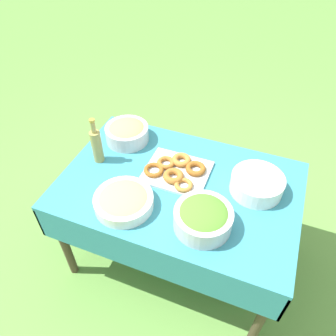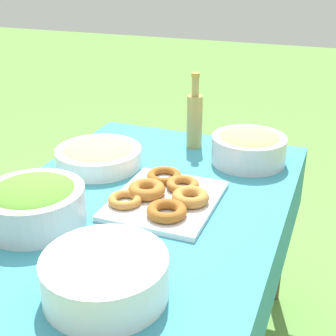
{
  "view_description": "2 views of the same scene",
  "coord_description": "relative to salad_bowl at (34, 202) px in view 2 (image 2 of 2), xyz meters",
  "views": [
    {
      "loc": [
        -0.39,
        1.15,
        1.99
      ],
      "look_at": [
        0.08,
        -0.03,
        0.77
      ],
      "focal_mm": 35.0,
      "sensor_mm": 36.0,
      "label": 1
    },
    {
      "loc": [
        -1.11,
        -0.53,
        1.37
      ],
      "look_at": [
        0.06,
        -0.07,
        0.8
      ],
      "focal_mm": 50.0,
      "sensor_mm": 36.0,
      "label": 2
    }
  ],
  "objects": [
    {
      "name": "bread_bowl",
      "position": [
        0.63,
        -0.46,
        -0.0
      ],
      "size": [
        0.26,
        0.26,
        0.12
      ],
      "color": "silver",
      "rests_on": "picnic_table"
    },
    {
      "name": "pasta_bowl",
      "position": [
        0.41,
        0.03,
        -0.02
      ],
      "size": [
        0.3,
        0.3,
        0.08
      ],
      "color": "white",
      "rests_on": "picnic_table"
    },
    {
      "name": "plate_stack",
      "position": [
        -0.2,
        -0.32,
        -0.02
      ],
      "size": [
        0.28,
        0.28,
        0.1
      ],
      "color": "white",
      "rests_on": "picnic_table"
    },
    {
      "name": "olive_oil_bottle",
      "position": [
        0.7,
        -0.23,
        0.05
      ],
      "size": [
        0.06,
        0.06,
        0.29
      ],
      "color": "#998E4C",
      "rests_on": "picnic_table"
    },
    {
      "name": "donut_platter",
      "position": [
        0.24,
        -0.29,
        -0.04
      ],
      "size": [
        0.36,
        0.32,
        0.05
      ],
      "color": "silver",
      "rests_on": "picnic_table"
    },
    {
      "name": "picnic_table",
      "position": [
        0.2,
        -0.22,
        -0.16
      ],
      "size": [
        1.29,
        0.85,
        0.69
      ],
      "color": "teal",
      "rests_on": "ground_plane"
    },
    {
      "name": "salad_bowl",
      "position": [
        0.0,
        0.0,
        0.0
      ],
      "size": [
        0.28,
        0.28,
        0.12
      ],
      "color": "silver",
      "rests_on": "picnic_table"
    }
  ]
}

